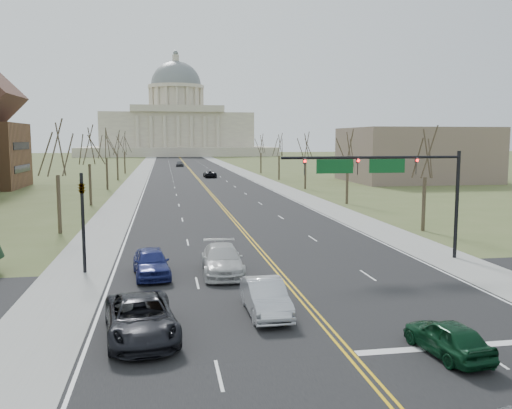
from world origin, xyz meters
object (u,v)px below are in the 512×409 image
object	(u,v)px
car_sb_inner_lead	(265,297)
signal_left	(83,211)
car_nb_inner_lead	(448,337)
signal_mast	(386,173)
car_sb_outer_second	(151,262)
car_sb_inner_second	(222,260)
car_far_sb	(180,164)
car_far_nb	(210,174)
car_sb_outer_lead	(141,318)

from	to	relation	value
car_sb_inner_lead	signal_left	bearing A→B (deg)	133.63
car_nb_inner_lead	car_sb_inner_lead	xyz separation A→B (m)	(-5.78, 5.79, 0.11)
signal_mast	car_sb_outer_second	bearing A→B (deg)	-173.91
signal_mast	car_nb_inner_lead	world-z (taller)	signal_mast
car_nb_inner_lead	car_sb_inner_second	bearing A→B (deg)	-70.02
car_sb_inner_lead	car_sb_inner_second	bearing A→B (deg)	97.57
car_sb_inner_lead	car_nb_inner_lead	bearing A→B (deg)	-45.92
car_sb_outer_second	car_far_sb	bearing A→B (deg)	81.78
signal_left	car_sb_inner_lead	size ratio (longest dim) A/B	1.25
signal_mast	car_far_nb	bearing A→B (deg)	93.49
car_sb_outer_second	car_far_sb	size ratio (longest dim) A/B	0.99
car_sb_inner_second	car_sb_outer_second	distance (m)	4.14
car_sb_outer_lead	car_sb_outer_second	distance (m)	9.88
car_sb_inner_lead	car_far_nb	distance (m)	88.26
signal_mast	car_sb_outer_lead	xyz separation A→B (m)	(-15.19, -11.47, -4.93)
car_far_nb	signal_mast	bearing A→B (deg)	91.07
car_sb_outer_second	signal_left	bearing A→B (deg)	152.26
car_sb_outer_lead	car_far_sb	size ratio (longest dim) A/B	1.20
car_far_nb	car_far_sb	xyz separation A→B (m)	(-4.76, 45.80, 0.12)
signal_left	car_far_nb	size ratio (longest dim) A/B	1.17
car_nb_inner_lead	car_far_sb	bearing A→B (deg)	-94.79
signal_mast	car_far_sb	xyz separation A→B (m)	(-9.55, 124.51, -4.91)
car_sb_outer_lead	car_sb_inner_lead	bearing A→B (deg)	13.61
signal_left	car_far_sb	bearing A→B (deg)	85.69
car_sb_inner_lead	car_sb_inner_second	world-z (taller)	car_sb_inner_second
car_sb_inner_lead	car_sb_inner_second	xyz separation A→B (m)	(-1.15, 7.76, 0.05)
car_sb_inner_second	car_far_sb	bearing A→B (deg)	91.24
car_nb_inner_lead	car_sb_outer_second	distance (m)	17.54
car_sb_inner_second	car_far_nb	size ratio (longest dim) A/B	1.13
car_sb_inner_lead	car_sb_inner_second	distance (m)	7.84
car_sb_outer_second	car_sb_inner_second	bearing A→B (deg)	-6.62
signal_left	car_sb_outer_lead	bearing A→B (deg)	-71.86
car_nb_inner_lead	car_sb_outer_second	xyz separation A→B (m)	(-11.07, 13.61, 0.15)
car_sb_inner_lead	car_far_sb	distance (m)	133.92
car_sb_inner_lead	car_far_nb	world-z (taller)	car_sb_inner_lead
signal_left	car_sb_inner_second	bearing A→B (deg)	-11.59
car_sb_outer_lead	car_sb_inner_second	bearing A→B (deg)	59.21
signal_mast	car_far_sb	bearing A→B (deg)	94.39
signal_left	car_far_sb	size ratio (longest dim) A/B	1.22
signal_mast	car_sb_inner_second	size ratio (longest dim) A/B	2.10
signal_mast	car_far_sb	world-z (taller)	signal_mast
car_sb_inner_second	car_sb_outer_lead	bearing A→B (deg)	-112.06
signal_mast	car_far_nb	xyz separation A→B (m)	(-4.80, 78.70, -5.04)
signal_left	car_nb_inner_lead	xyz separation A→B (m)	(15.03, -15.21, -3.02)
car_nb_inner_lead	car_sb_outer_lead	bearing A→B (deg)	-25.42
signal_mast	car_far_nb	size ratio (longest dim) A/B	2.36
signal_left	car_sb_inner_lead	distance (m)	13.52
car_nb_inner_lead	car_sb_outer_lead	xyz separation A→B (m)	(-11.27, 3.73, 0.14)
car_nb_inner_lead	signal_mast	bearing A→B (deg)	-111.54
car_sb_inner_second	car_far_nb	bearing A→B (deg)	87.52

